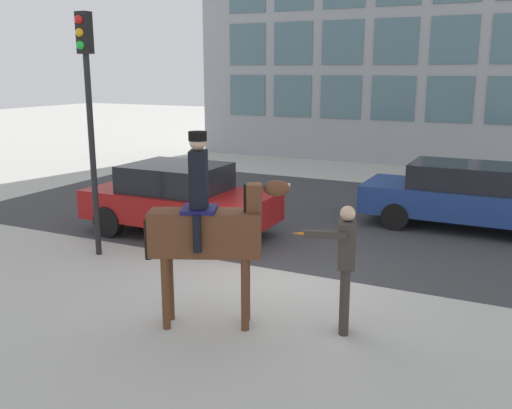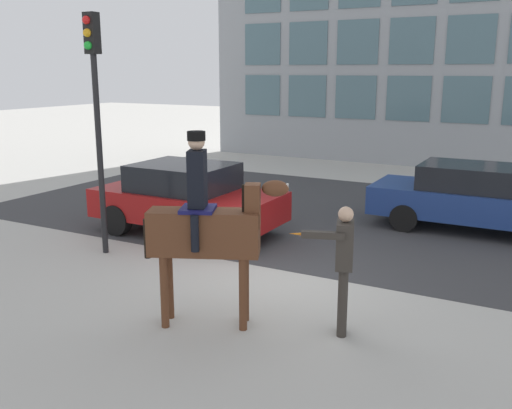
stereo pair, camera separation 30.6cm
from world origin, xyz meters
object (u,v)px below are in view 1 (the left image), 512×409
Objects in this scene: traffic_light at (88,98)px; street_car_near_lane at (179,198)px; pedestrian_bystander at (345,259)px; street_car_far_lane at (467,195)px; mounted_horse_lead at (208,227)px.

street_car_near_lane is at bearing 72.16° from traffic_light.
pedestrian_bystander is 6.30m from street_car_far_lane.
mounted_horse_lead is 4.21m from traffic_light.
mounted_horse_lead reaches higher than street_car_far_lane.
traffic_light is (-5.25, 1.15, 1.92)m from pedestrian_bystander.
street_car_near_lane is (-4.63, 3.05, -0.26)m from pedestrian_bystander.
mounted_horse_lead is 0.60× the size of traffic_light.
pedestrian_bystander is 5.70m from traffic_light.
mounted_horse_lead is 1.53× the size of pedestrian_bystander.
mounted_horse_lead reaches higher than pedestrian_bystander.
street_car_near_lane is (-2.90, 3.63, -0.62)m from mounted_horse_lead.
traffic_light reaches higher than street_car_near_lane.
street_car_far_lane is 8.25m from traffic_light.
pedestrian_bystander is (1.73, 0.58, -0.36)m from mounted_horse_lead.
pedestrian_bystander is at bearing -33.35° from street_car_near_lane.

